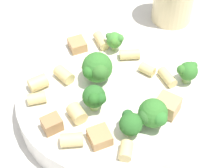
# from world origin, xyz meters

# --- Properties ---
(ground_plane) EXTENTS (2.00, 2.00, 0.00)m
(ground_plane) POSITION_xyz_m (0.00, 0.00, 0.00)
(ground_plane) COLOR beige
(pasta_bowl) EXTENTS (0.25, 0.25, 0.04)m
(pasta_bowl) POSITION_xyz_m (0.00, 0.00, 0.02)
(pasta_bowl) COLOR silver
(pasta_bowl) RESTS_ON ground_plane
(broccoli_floret_0) EXTENTS (0.04, 0.04, 0.04)m
(broccoli_floret_0) POSITION_xyz_m (0.01, -0.02, 0.06)
(broccoli_floret_0) COLOR #84AD60
(broccoli_floret_0) RESTS_ON pasta_bowl
(broccoli_floret_1) EXTENTS (0.03, 0.03, 0.04)m
(broccoli_floret_1) POSITION_xyz_m (0.03, 0.02, 0.06)
(broccoli_floret_1) COLOR #9EC175
(broccoli_floret_1) RESTS_ON pasta_bowl
(broccoli_floret_2) EXTENTS (0.03, 0.03, 0.03)m
(broccoli_floret_2) POSITION_xyz_m (0.02, 0.07, 0.06)
(broccoli_floret_2) COLOR #9EC175
(broccoli_floret_2) RESTS_ON pasta_bowl
(broccoli_floret_3) EXTENTS (0.02, 0.02, 0.03)m
(broccoli_floret_3) POSITION_xyz_m (-0.04, -0.06, 0.06)
(broccoli_floret_3) COLOR #9EC175
(broccoli_floret_3) RESTS_ON pasta_bowl
(broccoli_floret_4) EXTENTS (0.03, 0.02, 0.03)m
(broccoli_floret_4) POSITION_xyz_m (-0.09, 0.04, 0.06)
(broccoli_floret_4) COLOR #84AD60
(broccoli_floret_4) RESTS_ON pasta_bowl
(broccoli_floret_5) EXTENTS (0.04, 0.04, 0.04)m
(broccoli_floret_5) POSITION_xyz_m (-0.01, 0.07, 0.06)
(broccoli_floret_5) COLOR #93B766
(broccoli_floret_5) RESTS_ON pasta_bowl
(rigatoni_0) EXTENTS (0.02, 0.03, 0.01)m
(rigatoni_0) POSITION_xyz_m (-0.07, 0.03, 0.04)
(rigatoni_0) COLOR #E0C67F
(rigatoni_0) RESTS_ON pasta_bowl
(rigatoni_1) EXTENTS (0.03, 0.03, 0.01)m
(rigatoni_1) POSITION_xyz_m (-0.00, -0.05, 0.05)
(rigatoni_1) COLOR #E0C67F
(rigatoni_1) RESTS_ON pasta_bowl
(rigatoni_2) EXTENTS (0.02, 0.02, 0.01)m
(rigatoni_2) POSITION_xyz_m (-0.05, -0.00, 0.04)
(rigatoni_2) COLOR #E0C67F
(rigatoni_2) RESTS_ON pasta_bowl
(rigatoni_3) EXTENTS (0.03, 0.02, 0.01)m
(rigatoni_3) POSITION_xyz_m (-0.05, -0.04, 0.05)
(rigatoni_3) COLOR #E0C67F
(rigatoni_3) RESTS_ON pasta_bowl
(rigatoni_4) EXTENTS (0.02, 0.02, 0.02)m
(rigatoni_4) POSITION_xyz_m (0.08, -0.05, 0.05)
(rigatoni_4) COLOR #E0C67F
(rigatoni_4) RESTS_ON pasta_bowl
(rigatoni_5) EXTENTS (0.02, 0.02, 0.01)m
(rigatoni_5) POSITION_xyz_m (0.04, 0.09, 0.05)
(rigatoni_5) COLOR #E0C67F
(rigatoni_5) RESTS_ON pasta_bowl
(rigatoni_6) EXTENTS (0.03, 0.03, 0.02)m
(rigatoni_6) POSITION_xyz_m (0.08, 0.05, 0.05)
(rigatoni_6) COLOR #E0C67F
(rigatoni_6) RESTS_ON pasta_bowl
(rigatoni_7) EXTENTS (0.02, 0.03, 0.01)m
(rigatoni_7) POSITION_xyz_m (-0.03, -0.08, 0.05)
(rigatoni_7) COLOR #E0C67F
(rigatoni_7) RESTS_ON pasta_bowl
(rigatoni_8) EXTENTS (0.02, 0.03, 0.02)m
(rigatoni_8) POSITION_xyz_m (0.04, -0.05, 0.05)
(rigatoni_8) COLOR #E0C67F
(rigatoni_8) RESTS_ON pasta_bowl
(rigatoni_9) EXTENTS (0.02, 0.02, 0.02)m
(rigatoni_9) POSITION_xyz_m (0.06, 0.02, 0.05)
(rigatoni_9) COLOR #E0C67F
(rigatoni_9) RESTS_ON pasta_bowl
(rigatoni_10) EXTENTS (0.03, 0.02, 0.01)m
(rigatoni_10) POSITION_xyz_m (0.09, -0.03, 0.05)
(rigatoni_10) COLOR #E0C67F
(rigatoni_10) RESTS_ON pasta_bowl
(chicken_chunk_0) EXTENTS (0.03, 0.03, 0.01)m
(chicken_chunk_0) POSITION_xyz_m (0.00, -0.09, 0.05)
(chicken_chunk_0) COLOR tan
(chicken_chunk_0) RESTS_ON pasta_bowl
(chicken_chunk_1) EXTENTS (0.03, 0.03, 0.02)m
(chicken_chunk_1) POSITION_xyz_m (-0.04, 0.07, 0.05)
(chicken_chunk_1) COLOR tan
(chicken_chunk_1) RESTS_ON pasta_bowl
(chicken_chunk_2) EXTENTS (0.02, 0.02, 0.02)m
(chicken_chunk_2) POSITION_xyz_m (0.09, 0.01, 0.05)
(chicken_chunk_2) COLOR #A87A4C
(chicken_chunk_2) RESTS_ON pasta_bowl
(chicken_chunk_3) EXTENTS (0.03, 0.03, 0.01)m
(chicken_chunk_3) POSITION_xyz_m (0.05, 0.06, 0.05)
(chicken_chunk_3) COLOR tan
(chicken_chunk_3) RESTS_ON pasta_bowl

